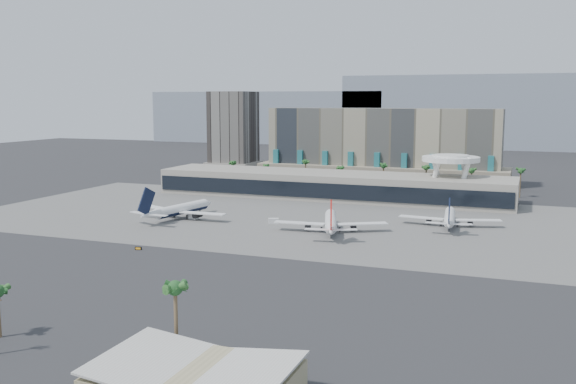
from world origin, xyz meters
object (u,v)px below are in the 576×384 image
(service_vehicle_b, at_px, (273,221))
(taxiway_sign, at_px, (138,248))
(service_vehicle_a, at_px, (193,216))
(airliner_centre, at_px, (331,222))
(airliner_right, at_px, (449,218))
(airliner_left, at_px, (179,209))

(service_vehicle_b, distance_m, taxiway_sign, 60.15)
(service_vehicle_a, distance_m, taxiway_sign, 53.27)
(airliner_centre, relative_size, airliner_right, 1.06)
(airliner_left, height_order, airliner_right, airliner_left)
(airliner_centre, height_order, service_vehicle_b, airliner_centre)
(airliner_left, height_order, taxiway_sign, airliner_left)
(airliner_right, bearing_deg, taxiway_sign, -145.80)
(service_vehicle_a, xyz_separation_m, service_vehicle_b, (33.25, 2.99, -0.15))
(airliner_right, bearing_deg, airliner_centre, -152.36)
(service_vehicle_b, bearing_deg, airliner_left, 161.30)
(airliner_left, xyz_separation_m, service_vehicle_b, (38.88, 3.96, -2.74))
(airliner_centre, bearing_deg, taxiway_sign, -152.82)
(service_vehicle_a, relative_size, taxiway_sign, 2.09)
(airliner_left, relative_size, taxiway_sign, 18.95)
(service_vehicle_b, bearing_deg, airliner_right, -8.89)
(airliner_left, xyz_separation_m, airliner_right, (102.46, 21.72, -0.36))
(service_vehicle_b, xyz_separation_m, taxiway_sign, (-23.53, -55.36, -0.50))
(airliner_left, bearing_deg, service_vehicle_b, 16.74)
(airliner_right, distance_m, taxiway_sign, 113.76)
(service_vehicle_b, relative_size, taxiway_sign, 1.73)
(airliner_left, bearing_deg, taxiway_sign, -62.44)
(airliner_right, relative_size, service_vehicle_a, 8.27)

